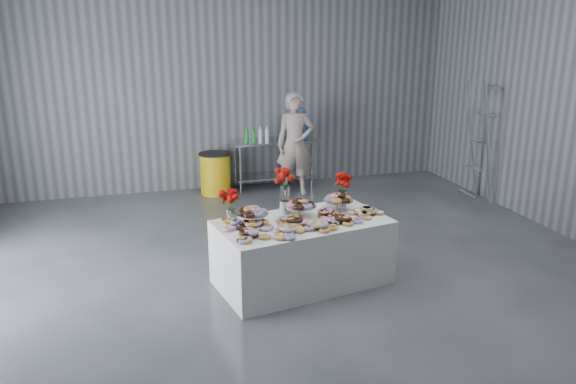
# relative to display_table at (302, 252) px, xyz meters

# --- Properties ---
(ground) EXTENTS (9.00, 9.00, 0.00)m
(ground) POSITION_rel_display_table_xyz_m (0.00, -0.29, -0.38)
(ground) COLOR #35383D
(ground) RESTS_ON ground
(room_walls) EXTENTS (8.04, 9.04, 4.02)m
(room_walls) POSITION_rel_display_table_xyz_m (-0.27, -0.22, 2.26)
(room_walls) COLOR gray
(room_walls) RESTS_ON ground
(display_table) EXTENTS (2.05, 1.33, 0.75)m
(display_table) POSITION_rel_display_table_xyz_m (0.00, 0.00, 0.00)
(display_table) COLOR white
(display_table) RESTS_ON ground
(prep_table) EXTENTS (1.50, 0.60, 0.90)m
(prep_table) POSITION_rel_display_table_xyz_m (0.66, 3.81, 0.24)
(prep_table) COLOR silver
(prep_table) RESTS_ON ground
(donut_mounds) EXTENTS (1.92, 1.11, 0.09)m
(donut_mounds) POSITION_rel_display_table_xyz_m (-0.00, -0.05, 0.42)
(donut_mounds) COLOR #DCB150
(donut_mounds) RESTS_ON display_table
(cake_stand_left) EXTENTS (0.36, 0.36, 0.17)m
(cake_stand_left) POSITION_rel_display_table_xyz_m (-0.57, 0.05, 0.52)
(cake_stand_left) COLOR silver
(cake_stand_left) RESTS_ON display_table
(cake_stand_mid) EXTENTS (0.36, 0.36, 0.17)m
(cake_stand_mid) POSITION_rel_display_table_xyz_m (0.02, 0.16, 0.52)
(cake_stand_mid) COLOR silver
(cake_stand_mid) RESTS_ON display_table
(cake_stand_right) EXTENTS (0.36, 0.36, 0.17)m
(cake_stand_right) POSITION_rel_display_table_xyz_m (0.51, 0.25, 0.52)
(cake_stand_right) COLOR silver
(cake_stand_right) RESTS_ON display_table
(danish_pile) EXTENTS (0.48, 0.48, 0.11)m
(danish_pile) POSITION_rel_display_table_xyz_m (0.76, -0.01, 0.43)
(danish_pile) COLOR silver
(danish_pile) RESTS_ON display_table
(bouquet_left) EXTENTS (0.26, 0.26, 0.42)m
(bouquet_left) POSITION_rel_display_table_xyz_m (-0.78, 0.11, 0.67)
(bouquet_left) COLOR white
(bouquet_left) RESTS_ON display_table
(bouquet_right) EXTENTS (0.26, 0.26, 0.42)m
(bouquet_right) POSITION_rel_display_table_xyz_m (0.63, 0.42, 0.67)
(bouquet_right) COLOR white
(bouquet_right) RESTS_ON display_table
(bouquet_center) EXTENTS (0.26, 0.26, 0.57)m
(bouquet_center) POSITION_rel_display_table_xyz_m (-0.11, 0.34, 0.75)
(bouquet_center) COLOR silver
(bouquet_center) RESTS_ON display_table
(water_jug) EXTENTS (0.28, 0.28, 0.55)m
(water_jug) POSITION_rel_display_table_xyz_m (1.16, 3.81, 0.77)
(water_jug) COLOR #3A7DC6
(water_jug) RESTS_ON prep_table
(drink_bottles) EXTENTS (0.54, 0.08, 0.27)m
(drink_bottles) POSITION_rel_display_table_xyz_m (0.34, 3.71, 0.66)
(drink_bottles) COLOR #268C33
(drink_bottles) RESTS_ON prep_table
(person) EXTENTS (0.70, 0.51, 1.76)m
(person) POSITION_rel_display_table_xyz_m (0.94, 3.42, 0.51)
(person) COLOR #CC8C93
(person) RESTS_ON ground
(trash_barrel) EXTENTS (0.56, 0.56, 0.72)m
(trash_barrel) POSITION_rel_display_table_xyz_m (-0.40, 3.81, -0.01)
(trash_barrel) COLOR yellow
(trash_barrel) RESTS_ON ground
(stepladder) EXTENTS (0.59, 0.50, 2.02)m
(stepladder) POSITION_rel_display_table_xyz_m (3.75, 2.20, 0.63)
(stepladder) COLOR silver
(stepladder) RESTS_ON ground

